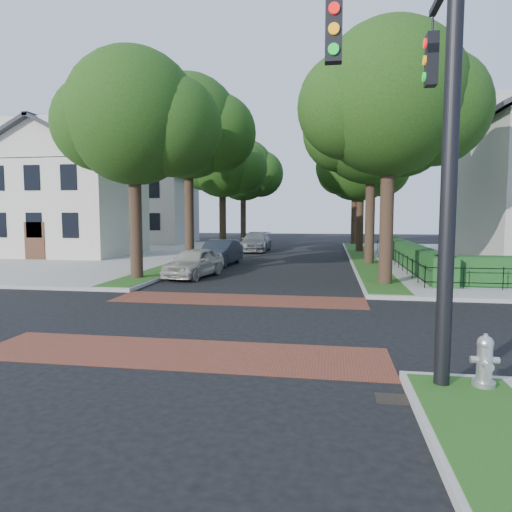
% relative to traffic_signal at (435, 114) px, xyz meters
% --- Properties ---
extents(ground, '(120.00, 120.00, 0.00)m').
position_rel_traffic_signal_xyz_m(ground, '(-4.89, 4.41, -4.71)').
color(ground, black).
rests_on(ground, ground).
extents(sidewalk_nw, '(30.00, 30.00, 0.15)m').
position_rel_traffic_signal_xyz_m(sidewalk_nw, '(-24.39, 23.41, -4.63)').
color(sidewalk_nw, gray).
rests_on(sidewalk_nw, ground).
extents(crosswalk_far, '(9.00, 2.20, 0.01)m').
position_rel_traffic_signal_xyz_m(crosswalk_far, '(-4.89, 7.61, -4.70)').
color(crosswalk_far, brown).
rests_on(crosswalk_far, ground).
extents(crosswalk_near, '(9.00, 2.20, 0.01)m').
position_rel_traffic_signal_xyz_m(crosswalk_near, '(-4.89, 1.21, -4.70)').
color(crosswalk_near, brown).
rests_on(crosswalk_near, ground).
extents(storm_drain, '(0.65, 0.45, 0.01)m').
position_rel_traffic_signal_xyz_m(storm_drain, '(-0.59, -0.59, -4.70)').
color(storm_drain, black).
rests_on(storm_drain, ground).
extents(grass_strip_ne, '(1.60, 29.80, 0.02)m').
position_rel_traffic_signal_xyz_m(grass_strip_ne, '(0.51, 23.51, -4.55)').
color(grass_strip_ne, '#214915').
rests_on(grass_strip_ne, sidewalk_ne).
extents(grass_strip_nw, '(1.60, 29.80, 0.02)m').
position_rel_traffic_signal_xyz_m(grass_strip_nw, '(-10.29, 23.51, -4.55)').
color(grass_strip_nw, '#214915').
rests_on(grass_strip_nw, sidewalk_nw).
extents(tree_right_near, '(7.75, 6.67, 10.66)m').
position_rel_traffic_signal_xyz_m(tree_right_near, '(0.72, 11.65, 2.92)').
color(tree_right_near, black).
rests_on(tree_right_near, sidewalk_ne).
extents(tree_right_mid, '(8.25, 7.09, 11.22)m').
position_rel_traffic_signal_xyz_m(tree_right_mid, '(0.72, 19.66, 3.28)').
color(tree_right_mid, black).
rests_on(tree_right_mid, sidewalk_ne).
extents(tree_right_far, '(7.25, 6.23, 9.74)m').
position_rel_traffic_signal_xyz_m(tree_right_far, '(0.71, 28.64, 2.20)').
color(tree_right_far, black).
rests_on(tree_right_far, sidewalk_ne).
extents(tree_right_back, '(7.50, 6.45, 10.20)m').
position_rel_traffic_signal_xyz_m(tree_right_back, '(0.72, 37.64, 2.56)').
color(tree_right_back, black).
rests_on(tree_right_back, sidewalk_ne).
extents(tree_left_near, '(7.50, 6.45, 10.20)m').
position_rel_traffic_signal_xyz_m(tree_left_near, '(-10.28, 11.64, 2.56)').
color(tree_left_near, black).
rests_on(tree_left_near, sidewalk_nw).
extents(tree_left_mid, '(8.00, 6.88, 11.48)m').
position_rel_traffic_signal_xyz_m(tree_left_mid, '(-10.28, 19.66, 3.64)').
color(tree_left_mid, black).
rests_on(tree_left_mid, sidewalk_nw).
extents(tree_left_far, '(7.00, 6.02, 9.86)m').
position_rel_traffic_signal_xyz_m(tree_left_far, '(-10.29, 28.63, 2.41)').
color(tree_left_far, black).
rests_on(tree_left_far, sidewalk_nw).
extents(tree_left_back, '(7.75, 6.66, 10.44)m').
position_rel_traffic_signal_xyz_m(tree_left_back, '(-10.28, 37.65, 2.70)').
color(tree_left_back, black).
rests_on(tree_left_back, sidewalk_nw).
extents(hedge_main_road, '(1.00, 18.00, 1.20)m').
position_rel_traffic_signal_xyz_m(hedge_main_road, '(2.81, 19.41, -3.96)').
color(hedge_main_road, '#16401A').
rests_on(hedge_main_road, sidewalk_ne).
extents(fence_main_road, '(0.06, 18.00, 0.90)m').
position_rel_traffic_signal_xyz_m(fence_main_road, '(2.01, 19.41, -4.11)').
color(fence_main_road, black).
rests_on(fence_main_road, sidewalk_ne).
extents(house_left_near, '(10.00, 9.00, 10.14)m').
position_rel_traffic_signal_xyz_m(house_left_near, '(-20.38, 22.41, 0.33)').
color(house_left_near, beige).
rests_on(house_left_near, sidewalk_nw).
extents(house_left_far, '(10.00, 9.00, 10.14)m').
position_rel_traffic_signal_xyz_m(house_left_far, '(-20.38, 36.41, 0.33)').
color(house_left_far, '#B8B2A5').
rests_on(house_left_far, sidewalk_nw).
extents(traffic_signal, '(2.17, 2.00, 8.00)m').
position_rel_traffic_signal_xyz_m(traffic_signal, '(0.00, 0.00, 0.00)').
color(traffic_signal, black).
rests_on(traffic_signal, sidewalk_se).
extents(parked_car_front, '(2.39, 4.45, 1.44)m').
position_rel_traffic_signal_xyz_m(parked_car_front, '(-8.16, 13.02, -3.99)').
color(parked_car_front, '#B6B1A4').
rests_on(parked_car_front, ground).
extents(parked_car_middle, '(1.98, 4.75, 1.53)m').
position_rel_traffic_signal_xyz_m(parked_car_middle, '(-8.15, 18.22, -3.94)').
color(parked_car_middle, black).
rests_on(parked_car_middle, ground).
extents(parked_car_rear, '(2.28, 5.43, 1.57)m').
position_rel_traffic_signal_xyz_m(parked_car_rear, '(-7.71, 28.77, -3.92)').
color(parked_car_rear, gray).
rests_on(parked_car_rear, ground).
extents(fire_hydrant, '(0.48, 0.49, 0.91)m').
position_rel_traffic_signal_xyz_m(fire_hydrant, '(0.89, -0.19, -4.12)').
color(fire_hydrant, '#ADADAF').
rests_on(fire_hydrant, sidewalk_se).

